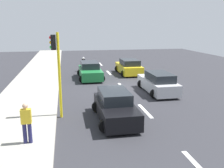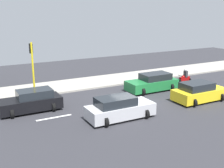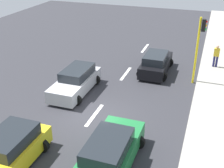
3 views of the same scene
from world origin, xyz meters
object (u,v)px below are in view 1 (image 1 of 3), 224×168
object	(u,v)px
car_black	(115,107)
car_green	(90,71)
pedestrian_near_signal	(26,122)
car_yellow_cab	(129,67)
car_silver	(158,83)
traffic_light_corner	(57,63)
motorcycle	(84,65)

from	to	relation	value
car_black	car_green	bearing A→B (deg)	-88.81
pedestrian_near_signal	car_green	bearing A→B (deg)	-106.89
car_black	car_yellow_cab	bearing A→B (deg)	-107.89
car_silver	traffic_light_corner	xyz separation A→B (m)	(7.04, 3.81, 2.22)
car_silver	car_yellow_cab	bearing A→B (deg)	-87.59
motorcycle	traffic_light_corner	bearing A→B (deg)	80.11
car_black	traffic_light_corner	distance (m)	3.74
motorcycle	pedestrian_near_signal	bearing A→B (deg)	77.86
car_green	car_black	size ratio (longest dim) A/B	1.07
car_silver	traffic_light_corner	world-z (taller)	traffic_light_corner
car_green	pedestrian_near_signal	bearing A→B (deg)	73.11
car_green	car_silver	size ratio (longest dim) A/B	1.01
car_yellow_cab	motorcycle	size ratio (longest dim) A/B	2.78
car_green	car_yellow_cab	world-z (taller)	same
traffic_light_corner	car_green	bearing A→B (deg)	-105.37
motorcycle	traffic_light_corner	distance (m)	13.93
car_green	car_black	xyz separation A→B (m)	(-0.22, 10.53, -0.00)
traffic_light_corner	car_black	bearing A→B (deg)	162.71
car_black	car_yellow_cab	distance (m)	12.58
car_yellow_cab	pedestrian_near_signal	xyz separation A→B (m)	(7.95, 14.18, 0.35)
car_silver	motorcycle	distance (m)	10.79
car_black	car_yellow_cab	world-z (taller)	same
pedestrian_near_signal	motorcycle	bearing A→B (deg)	-102.14
pedestrian_near_signal	car_yellow_cab	bearing A→B (deg)	-119.28
car_green	pedestrian_near_signal	size ratio (longest dim) A/B	2.69
car_green	car_yellow_cab	bearing A→B (deg)	-160.54
car_black	car_yellow_cab	xyz separation A→B (m)	(-3.87, -11.97, 0.00)
car_green	car_yellow_cab	xyz separation A→B (m)	(-4.08, -1.44, -0.00)
car_silver	motorcycle	size ratio (longest dim) A/B	2.94
car_black	car_silver	bearing A→B (deg)	-131.58
pedestrian_near_signal	traffic_light_corner	distance (m)	3.82
pedestrian_near_signal	car_black	bearing A→B (deg)	-151.66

